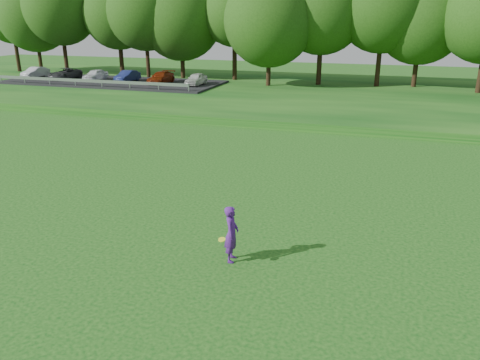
% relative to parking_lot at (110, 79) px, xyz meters
% --- Properties ---
extents(ground, '(140.00, 140.00, 0.00)m').
position_rel_parking_lot_xyz_m(ground, '(24.10, -32.82, -1.06)').
color(ground, '#0D4511').
rests_on(ground, ground).
extents(berm, '(130.00, 30.00, 0.60)m').
position_rel_parking_lot_xyz_m(berm, '(24.10, 1.18, -0.76)').
color(berm, '#0D4511').
rests_on(berm, ground).
extents(walking_path, '(130.00, 1.60, 0.04)m').
position_rel_parking_lot_xyz_m(walking_path, '(24.10, -12.82, -1.04)').
color(walking_path, gray).
rests_on(walking_path, ground).
extents(treeline, '(104.00, 7.00, 15.00)m').
position_rel_parking_lot_xyz_m(treeline, '(24.10, 5.18, 7.04)').
color(treeline, '#1F4610').
rests_on(treeline, berm).
extents(parking_lot, '(24.00, 9.00, 1.38)m').
position_rel_parking_lot_xyz_m(parking_lot, '(0.00, 0.00, 0.00)').
color(parking_lot, black).
rests_on(parking_lot, berm).
extents(woman, '(0.55, 1.02, 1.87)m').
position_rel_parking_lot_xyz_m(woman, '(24.91, -32.13, -0.12)').
color(woman, '#511C80').
rests_on(woman, ground).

